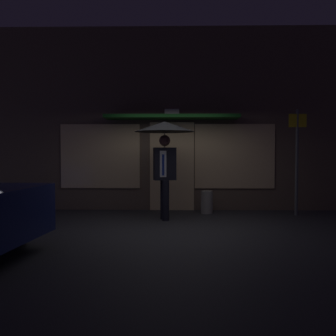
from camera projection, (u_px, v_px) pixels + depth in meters
name	position (u px, v px, depth m)	size (l,w,h in m)	color
ground_plane	(171.00, 227.00, 7.38)	(18.00, 18.00, 0.00)	#2D2D33
building_facade	(172.00, 120.00, 9.63)	(10.01, 1.00, 4.57)	brown
person_with_umbrella	(165.00, 139.00, 8.11)	(1.29, 1.29, 2.10)	black
street_sign_post	(297.00, 156.00, 8.70)	(0.40, 0.07, 2.42)	#595B60
sidewalk_bollard	(207.00, 202.00, 9.03)	(0.28, 0.28, 0.54)	#9E998E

